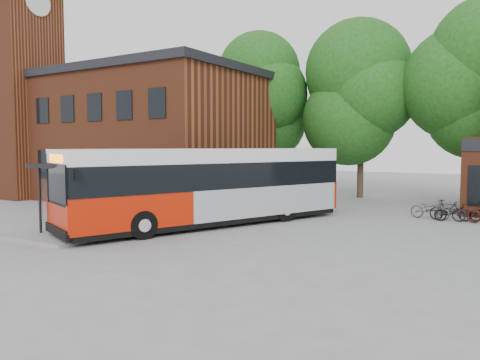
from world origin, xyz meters
The scene contains 11 objects.
ground centered at (0.00, 0.00, 0.00)m, with size 100.00×100.00×0.00m, color gray.
station_building centered at (-13.00, 9.00, 4.25)m, with size 18.40×10.40×8.50m, color brown, non-canonical shape.
clock_tower centered at (-19.00, 5.00, 9.10)m, with size 5.20×5.20×18.20m, color brown, non-canonical shape.
bus_shelter centered at (-4.50, -1.00, 1.45)m, with size 3.60×7.00×2.90m, color black, non-canonical shape.
tree_0 centered at (-6.00, 16.00, 5.50)m, with size 7.92×7.92×11.00m, color #164713, non-canonical shape.
tree_1 centered at (1.00, 17.00, 5.20)m, with size 7.92×7.92×10.40m, color #164713, non-canonical shape.
tree_2 centered at (8.00, 16.00, 5.50)m, with size 7.92×7.92×11.00m, color #164713, non-canonical shape.
city_bus centered at (-1.18, 2.34, 1.72)m, with size 2.88×13.52×3.43m, color red, non-canonical shape.
bicycle_0 centered at (6.89, 9.29, 0.50)m, with size 0.66×1.90×1.00m, color #454037.
bicycle_1 centered at (7.70, 9.17, 0.49)m, with size 0.46×1.64×0.99m, color black.
bicycle_2 centered at (7.93, 9.22, 0.44)m, with size 0.58×1.67×0.88m, color black.
Camera 1 is at (10.98, -14.70, 3.55)m, focal length 35.00 mm.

